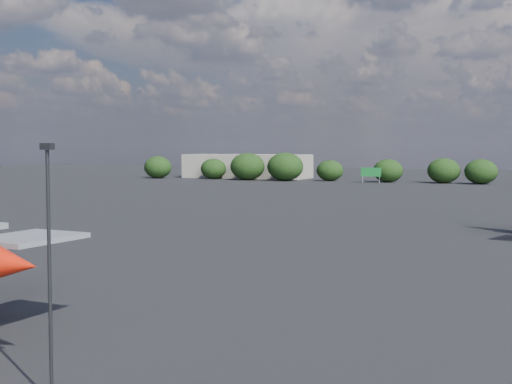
% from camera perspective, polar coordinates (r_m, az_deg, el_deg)
% --- Properties ---
extents(ground, '(500.00, 500.00, 0.00)m').
position_cam_1_polar(ground, '(96.15, 2.59, -2.81)').
color(ground, black).
rests_on(ground, ground).
extents(apron_lamp_post, '(0.55, 0.30, 11.04)m').
position_cam_1_polar(apron_lamp_post, '(31.25, -16.21, -5.19)').
color(apron_lamp_post, black).
rests_on(apron_lamp_post, ground).
extents(terminal_building, '(42.00, 16.00, 8.00)m').
position_cam_1_polar(terminal_building, '(242.50, -0.71, 2.08)').
color(terminal_building, gray).
rests_on(terminal_building, ground).
extents(highway_sign, '(6.00, 0.30, 4.50)m').
position_cam_1_polar(highway_sign, '(211.92, 9.19, 1.56)').
color(highway_sign, '#156C2A').
rests_on(highway_sign, ground).
extents(billboard_yellow, '(5.00, 0.30, 5.50)m').
position_cam_1_polar(billboard_yellow, '(212.57, 17.46, 1.65)').
color(billboard_yellow, yellow).
rests_on(billboard_yellow, ground).
extents(horizon_treeline, '(209.76, 14.22, 8.93)m').
position_cam_1_polar(horizon_treeline, '(210.50, 16.82, 1.66)').
color(horizon_treeline, black).
rests_on(horizon_treeline, ground).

